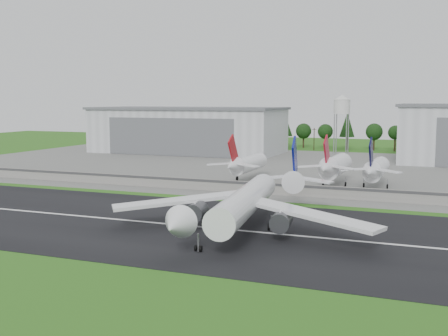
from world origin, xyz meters
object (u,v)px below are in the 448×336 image
at_px(parked_jet_red_a, 246,164).
at_px(parked_jet_navy, 375,169).
at_px(main_airliner, 244,208).
at_px(parked_jet_red_b, 334,166).

xyz_separation_m(parked_jet_red_a, parked_jet_navy, (41.53, 0.03, 0.15)).
xyz_separation_m(main_airliner, parked_jet_red_a, (-23.39, 66.95, 1.02)).
bearing_deg(parked_jet_navy, parked_jet_red_a, -179.96).
xyz_separation_m(parked_jet_red_a, parked_jet_red_b, (28.98, 0.08, 0.50)).
distance_m(main_airliner, parked_jet_red_a, 70.92).
bearing_deg(main_airliner, parked_jet_red_b, -102.70).
distance_m(parked_jet_red_a, parked_jet_navy, 41.53).
xyz_separation_m(main_airliner, parked_jet_red_b, (5.59, 67.03, 1.52)).
relative_size(parked_jet_red_a, parked_jet_navy, 1.00).
distance_m(main_airliner, parked_jet_red_b, 67.28).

